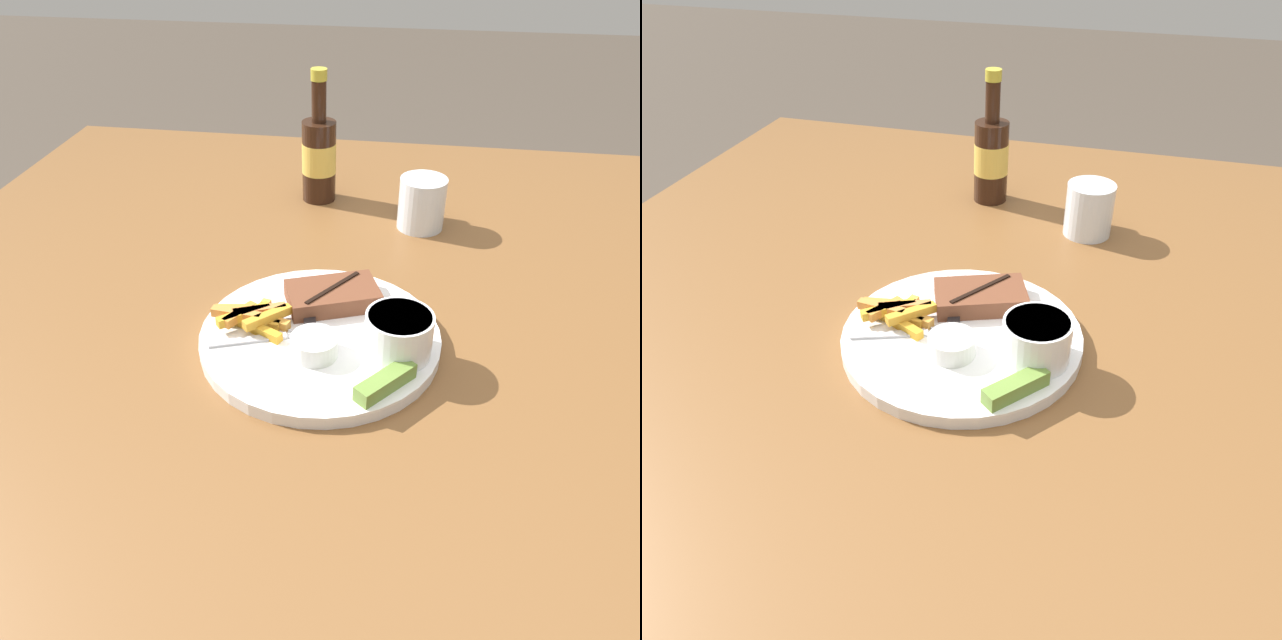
% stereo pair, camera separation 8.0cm
% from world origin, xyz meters
% --- Properties ---
extents(ground_plane, '(12.00, 12.00, 0.00)m').
position_xyz_m(ground_plane, '(0.00, 0.00, 0.00)').
color(ground_plane, '#4C4238').
extents(dining_table, '(1.38, 1.51, 0.77)m').
position_xyz_m(dining_table, '(0.00, 0.00, 0.70)').
color(dining_table, brown).
rests_on(dining_table, ground_plane).
extents(dinner_plate, '(0.31, 0.31, 0.02)m').
position_xyz_m(dinner_plate, '(0.00, 0.00, 0.78)').
color(dinner_plate, white).
rests_on(dinner_plate, dining_table).
extents(steak_portion, '(0.14, 0.11, 0.03)m').
position_xyz_m(steak_portion, '(0.01, 0.07, 0.80)').
color(steak_portion, brown).
rests_on(steak_portion, dinner_plate).
extents(fries_pile, '(0.11, 0.08, 0.02)m').
position_xyz_m(fries_pile, '(-0.09, 0.01, 0.80)').
color(fries_pile, '#CE8541').
rests_on(fries_pile, dinner_plate).
extents(coleslaw_cup, '(0.08, 0.08, 0.06)m').
position_xyz_m(coleslaw_cup, '(0.10, -0.03, 0.82)').
color(coleslaw_cup, white).
rests_on(coleslaw_cup, dinner_plate).
extents(dipping_sauce_cup, '(0.06, 0.06, 0.03)m').
position_xyz_m(dipping_sauce_cup, '(-0.00, -0.04, 0.80)').
color(dipping_sauce_cup, silver).
rests_on(dipping_sauce_cup, dinner_plate).
extents(pickle_spear, '(0.07, 0.08, 0.02)m').
position_xyz_m(pickle_spear, '(0.09, -0.09, 0.79)').
color(pickle_spear, olive).
rests_on(pickle_spear, dinner_plate).
extents(fork_utensil, '(0.13, 0.06, 0.00)m').
position_xyz_m(fork_utensil, '(-0.08, -0.03, 0.79)').
color(fork_utensil, '#B7B7BC').
rests_on(fork_utensil, dinner_plate).
extents(knife_utensil, '(0.05, 0.17, 0.01)m').
position_xyz_m(knife_utensil, '(-0.02, 0.04, 0.79)').
color(knife_utensil, '#B7B7BC').
rests_on(knife_utensil, dinner_plate).
extents(beer_bottle, '(0.06, 0.06, 0.24)m').
position_xyz_m(beer_bottle, '(-0.07, 0.44, 0.85)').
color(beer_bottle, black).
rests_on(beer_bottle, dining_table).
extents(drinking_glass, '(0.08, 0.08, 0.09)m').
position_xyz_m(drinking_glass, '(0.12, 0.35, 0.81)').
color(drinking_glass, silver).
rests_on(drinking_glass, dining_table).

